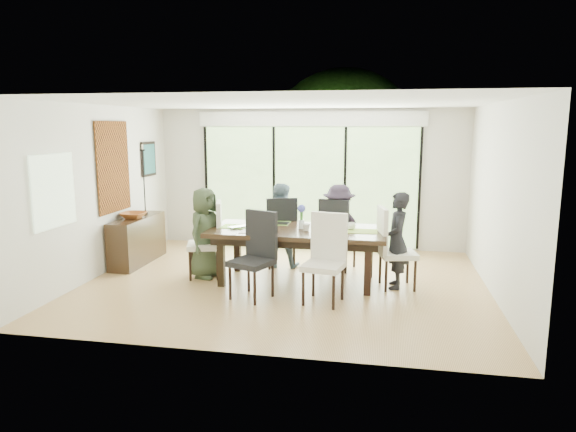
% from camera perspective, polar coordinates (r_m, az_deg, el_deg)
% --- Properties ---
extents(floor, '(6.00, 5.00, 0.01)m').
position_cam_1_polar(floor, '(7.91, -0.34, -7.50)').
color(floor, olive).
rests_on(floor, ground).
extents(ceiling, '(6.00, 5.00, 0.01)m').
position_cam_1_polar(ceiling, '(7.55, -0.36, 12.51)').
color(ceiling, white).
rests_on(ceiling, wall_back).
extents(wall_back, '(6.00, 0.02, 2.70)m').
position_cam_1_polar(wall_back, '(10.07, 2.39, 4.17)').
color(wall_back, beige).
rests_on(wall_back, floor).
extents(wall_front, '(6.00, 0.02, 2.70)m').
position_cam_1_polar(wall_front, '(5.21, -5.65, -1.41)').
color(wall_front, beige).
rests_on(wall_front, floor).
extents(wall_left, '(0.02, 5.00, 2.70)m').
position_cam_1_polar(wall_left, '(8.70, -20.22, 2.63)').
color(wall_left, silver).
rests_on(wall_left, floor).
extents(wall_right, '(0.02, 5.00, 2.70)m').
position_cam_1_polar(wall_right, '(7.64, 22.42, 1.53)').
color(wall_right, silver).
rests_on(wall_right, floor).
extents(glass_doors, '(4.20, 0.02, 2.30)m').
position_cam_1_polar(glass_doors, '(10.05, 2.36, 3.29)').
color(glass_doors, '#598C3F').
rests_on(glass_doors, wall_back).
extents(blinds_header, '(4.40, 0.06, 0.28)m').
position_cam_1_polar(blinds_header, '(9.97, 2.40, 10.73)').
color(blinds_header, white).
rests_on(blinds_header, wall_back).
extents(mullion_a, '(0.05, 0.04, 2.30)m').
position_cam_1_polar(mullion_a, '(10.55, -9.03, 3.50)').
color(mullion_a, black).
rests_on(mullion_a, wall_back).
extents(mullion_b, '(0.05, 0.04, 2.30)m').
position_cam_1_polar(mullion_b, '(10.16, -1.57, 3.37)').
color(mullion_b, black).
rests_on(mullion_b, wall_back).
extents(mullion_c, '(0.05, 0.04, 2.30)m').
position_cam_1_polar(mullion_c, '(9.96, 6.34, 3.18)').
color(mullion_c, black).
rests_on(mullion_c, wall_back).
extents(mullion_d, '(0.05, 0.04, 2.30)m').
position_cam_1_polar(mullion_d, '(9.96, 14.41, 2.92)').
color(mullion_d, black).
rests_on(mullion_d, wall_back).
extents(side_window, '(0.02, 0.90, 1.00)m').
position_cam_1_polar(side_window, '(7.67, -24.60, 2.54)').
color(side_window, '#8CAD7F').
rests_on(side_window, wall_left).
extents(deck, '(6.00, 1.80, 0.10)m').
position_cam_1_polar(deck, '(11.17, 3.01, -2.54)').
color(deck, brown).
rests_on(deck, ground).
extents(rail_top, '(6.00, 0.08, 0.06)m').
position_cam_1_polar(rail_top, '(11.84, 3.55, 1.13)').
color(rail_top, '#513723').
rests_on(rail_top, deck).
extents(foliage_left, '(3.20, 3.20, 3.20)m').
position_cam_1_polar(foliage_left, '(13.05, -3.75, 5.89)').
color(foliage_left, '#14380F').
rests_on(foliage_left, ground).
extents(foliage_mid, '(4.00, 4.00, 4.00)m').
position_cam_1_polar(foliage_mid, '(13.26, 6.22, 7.48)').
color(foliage_mid, '#14380F').
rests_on(foliage_mid, ground).
extents(foliage_right, '(2.80, 2.80, 2.80)m').
position_cam_1_polar(foliage_right, '(12.48, 14.17, 4.59)').
color(foliage_right, '#14380F').
rests_on(foliage_right, ground).
extents(foliage_far, '(3.60, 3.60, 3.60)m').
position_cam_1_polar(foliage_far, '(14.07, 2.34, 6.94)').
color(foliage_far, '#14380F').
rests_on(foliage_far, ground).
extents(table_top, '(2.66, 1.22, 0.07)m').
position_cam_1_polar(table_top, '(7.78, 1.07, -1.69)').
color(table_top, black).
rests_on(table_top, floor).
extents(table_apron, '(2.43, 1.00, 0.11)m').
position_cam_1_polar(table_apron, '(7.80, 1.07, -2.41)').
color(table_apron, black).
rests_on(table_apron, floor).
extents(table_leg_fl, '(0.10, 0.10, 0.76)m').
position_cam_1_polar(table_leg_fl, '(7.73, -7.43, -5.03)').
color(table_leg_fl, black).
rests_on(table_leg_fl, floor).
extents(table_leg_fr, '(0.10, 0.10, 0.76)m').
position_cam_1_polar(table_leg_fr, '(7.36, 8.85, -5.83)').
color(table_leg_fr, black).
rests_on(table_leg_fr, floor).
extents(table_leg_bl, '(0.10, 0.10, 0.76)m').
position_cam_1_polar(table_leg_bl, '(8.52, -5.64, -3.57)').
color(table_leg_bl, black).
rests_on(table_leg_bl, floor).
extents(table_leg_br, '(0.10, 0.10, 0.76)m').
position_cam_1_polar(table_leg_br, '(8.19, 9.06, -4.20)').
color(table_leg_br, black).
rests_on(table_leg_br, floor).
extents(chair_left_end, '(0.64, 0.64, 1.22)m').
position_cam_1_polar(chair_left_end, '(8.20, -9.33, -2.56)').
color(chair_left_end, white).
rests_on(chair_left_end, floor).
extents(chair_right_end, '(0.60, 0.60, 1.22)m').
position_cam_1_polar(chair_right_end, '(7.72, 12.13, -3.44)').
color(chair_right_end, white).
rests_on(chair_right_end, floor).
extents(chair_far_left, '(0.65, 0.65, 1.22)m').
position_cam_1_polar(chair_far_left, '(8.72, -0.91, -1.68)').
color(chair_far_left, black).
rests_on(chair_far_left, floor).
extents(chair_far_right, '(0.63, 0.63, 1.22)m').
position_cam_1_polar(chair_far_right, '(8.58, 5.65, -1.92)').
color(chair_far_right, black).
rests_on(chair_far_right, floor).
extents(chair_near_left, '(0.66, 0.66, 1.22)m').
position_cam_1_polar(chair_near_left, '(7.10, -4.11, -4.43)').
color(chair_near_left, black).
rests_on(chair_near_left, floor).
extents(chair_near_right, '(0.60, 0.60, 1.22)m').
position_cam_1_polar(chair_near_right, '(6.92, 3.96, -4.81)').
color(chair_near_right, white).
rests_on(chair_near_right, floor).
extents(person_left_end, '(0.57, 0.75, 1.43)m').
position_cam_1_polar(person_left_end, '(8.17, -9.22, -1.85)').
color(person_left_end, '#37452E').
rests_on(person_left_end, floor).
extents(person_right_end, '(0.44, 0.68, 1.43)m').
position_cam_1_polar(person_right_end, '(7.70, 12.01, -2.68)').
color(person_right_end, black).
rests_on(person_right_end, floor).
extents(person_far_left, '(0.68, 0.43, 1.43)m').
position_cam_1_polar(person_far_left, '(8.68, -0.94, -1.02)').
color(person_far_left, slate).
rests_on(person_far_left, floor).
extents(person_far_right, '(0.70, 0.47, 1.43)m').
position_cam_1_polar(person_far_right, '(8.54, 5.65, -1.26)').
color(person_far_right, '#281F2E').
rests_on(person_far_right, floor).
extents(placemat_left, '(0.49, 0.35, 0.01)m').
position_cam_1_polar(placemat_left, '(7.99, -5.66, -1.17)').
color(placemat_left, '#83C044').
rests_on(placemat_left, table_top).
extents(placemat_right, '(0.49, 0.35, 0.01)m').
position_cam_1_polar(placemat_right, '(7.68, 8.09, -1.68)').
color(placemat_right, '#8AAD3E').
rests_on(placemat_right, table_top).
extents(placemat_far_l, '(0.49, 0.35, 0.01)m').
position_cam_1_polar(placemat_far_l, '(8.24, -1.54, -0.77)').
color(placemat_far_l, '#77B03E').
rests_on(placemat_far_l, table_top).
extents(placemat_far_r, '(0.49, 0.35, 0.01)m').
position_cam_1_polar(placemat_far_r, '(8.09, 5.39, -1.01)').
color(placemat_far_r, '#8FB13F').
rests_on(placemat_far_r, table_top).
extents(placemat_paper, '(0.49, 0.35, 0.01)m').
position_cam_1_polar(placemat_paper, '(7.60, -3.40, -1.72)').
color(placemat_paper, white).
rests_on(placemat_paper, table_top).
extents(tablet_far_l, '(0.29, 0.20, 0.01)m').
position_cam_1_polar(tablet_far_l, '(8.17, -0.93, -0.79)').
color(tablet_far_l, black).
rests_on(tablet_far_l, table_top).
extents(tablet_far_r, '(0.27, 0.19, 0.01)m').
position_cam_1_polar(tablet_far_r, '(8.05, 5.00, -1.01)').
color(tablet_far_r, black).
rests_on(tablet_far_r, table_top).
extents(papers, '(0.33, 0.24, 0.00)m').
position_cam_1_polar(papers, '(7.64, 6.19, -1.70)').
color(papers, white).
rests_on(papers, table_top).
extents(platter_base, '(0.29, 0.29, 0.03)m').
position_cam_1_polar(platter_base, '(7.59, -3.40, -1.59)').
color(platter_base, white).
rests_on(platter_base, table_top).
extents(platter_snacks, '(0.22, 0.22, 0.02)m').
position_cam_1_polar(platter_snacks, '(7.59, -3.40, -1.45)').
color(platter_snacks, orange).
rests_on(platter_snacks, table_top).
extents(vase, '(0.09, 0.09, 0.13)m').
position_cam_1_polar(vase, '(7.80, 1.50, -0.92)').
color(vase, silver).
rests_on(vase, table_top).
extents(hyacinth_stems, '(0.04, 0.04, 0.18)m').
position_cam_1_polar(hyacinth_stems, '(7.78, 1.50, 0.04)').
color(hyacinth_stems, '#337226').
rests_on(hyacinth_stems, table_top).
extents(hyacinth_blooms, '(0.12, 0.12, 0.12)m').
position_cam_1_polar(hyacinth_blooms, '(7.76, 1.51, 0.85)').
color(hyacinth_blooms, '#5058C9').
rests_on(hyacinth_blooms, table_top).
extents(laptop, '(0.42, 0.43, 0.03)m').
position_cam_1_polar(laptop, '(7.86, -5.17, -1.26)').
color(laptop, silver).
rests_on(laptop, table_top).
extents(cup_a, '(0.15, 0.15, 0.11)m').
position_cam_1_polar(cup_a, '(8.05, -3.66, -0.69)').
color(cup_a, white).
rests_on(cup_a, table_top).
extents(cup_b, '(0.13, 0.13, 0.10)m').
position_cam_1_polar(cup_b, '(7.65, 2.06, -1.27)').
color(cup_b, white).
rests_on(cup_b, table_top).
extents(cup_c, '(0.18, 0.18, 0.11)m').
position_cam_1_polar(cup_c, '(7.77, 7.02, -1.13)').
color(cup_c, white).
rests_on(cup_c, table_top).
extents(book, '(0.19, 0.25, 0.02)m').
position_cam_1_polar(book, '(7.78, 2.95, -1.38)').
color(book, white).
rests_on(book, table_top).
extents(sideboard, '(0.40, 1.44, 0.81)m').
position_cam_1_polar(sideboard, '(9.34, -16.37, -2.58)').
color(sideboard, black).
rests_on(sideboard, floor).
extents(bowl, '(0.43, 0.43, 0.10)m').
position_cam_1_polar(bowl, '(9.16, -16.79, 0.07)').
color(bowl, brown).
rests_on(bowl, sideboard).
extents(candlestick_base, '(0.09, 0.09, 0.04)m').
position_cam_1_polar(candlestick_base, '(9.56, -15.55, 0.33)').
color(candlestick_base, black).
rests_on(candlestick_base, sideboard).
extents(candlestick_shaft, '(0.02, 0.02, 1.12)m').
position_cam_1_polar(candlestick_shaft, '(9.49, -15.71, 3.70)').
color(candlestick_shaft, black).
rests_on(candlestick_shaft, sideboard).
extents(candlestick_pan, '(0.09, 0.09, 0.03)m').
position_cam_1_polar(candlestick_pan, '(9.45, -15.87, 7.05)').
color(candlestick_pan, black).
rests_on(candlestick_pan, sideboard).
extents(candle, '(0.03, 0.03, 0.09)m').
position_cam_1_polar(candle, '(9.45, -15.89, 7.38)').
color(candle, silver).
rests_on(candle, sideboard).
extents(tapestry, '(0.02, 1.00, 1.50)m').
position_cam_1_polar(tapestry, '(8.99, -18.83, 5.18)').
color(tapestry, brown).
rests_on(tapestry, wall_left).
extents(art_frame, '(0.03, 0.55, 0.65)m').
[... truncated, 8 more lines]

